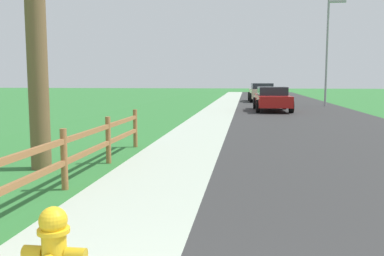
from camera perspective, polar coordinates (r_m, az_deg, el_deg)
name	(u,v)px	position (r m, az deg, el deg)	size (l,w,h in m)	color
ground_plane	(236,109)	(26.36, 6.04, 2.66)	(120.00, 120.00, 0.00)	#2E7031
road_asphalt	(290,107)	(28.49, 13.21, 2.82)	(7.00, 66.00, 0.01)	#2E2E2E
curb_concrete	(193,106)	(28.58, 0.11, 3.01)	(6.00, 66.00, 0.01)	#A8B4A2
grass_verge	(171,106)	(28.81, -2.85, 3.03)	(5.00, 66.00, 0.00)	#2E7031
fire_hydrant	(54,253)	(3.69, -18.34, -15.91)	(0.53, 0.44, 0.79)	yellow
rail_fence	(64,155)	(7.13, -17.05, -3.49)	(0.11, 8.91, 1.02)	#8E5F35
parked_suv_red	(272,99)	(24.65, 10.86, 3.97)	(2.13, 4.86, 1.39)	maroon
parked_car_beige	(262,92)	(34.94, 9.48, 4.85)	(2.25, 4.77, 1.50)	#C6B793
street_lamp	(329,44)	(29.85, 18.13, 10.79)	(1.17, 0.20, 7.06)	gray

